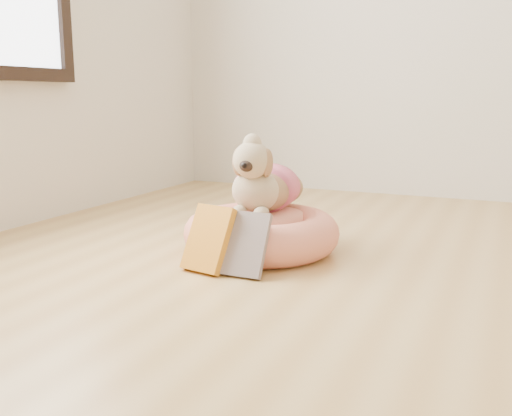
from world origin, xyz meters
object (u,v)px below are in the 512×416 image
at_px(pet_bed, 261,233).
at_px(book_white, 246,244).
at_px(dog, 263,171).
at_px(book_yellow, 208,239).

height_order(pet_bed, book_white, book_white).
height_order(dog, book_yellow, dog).
bearing_deg(pet_bed, book_yellow, -103.45).
bearing_deg(dog, book_yellow, -106.10).
xyz_separation_m(pet_bed, book_yellow, (-0.07, -0.29, 0.04)).
distance_m(pet_bed, dog, 0.23).
bearing_deg(book_white, book_yellow, -175.20).
height_order(pet_bed, dog, dog).
bearing_deg(book_white, dog, 103.07).
xyz_separation_m(pet_bed, dog, (-0.01, 0.02, 0.23)).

